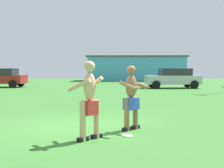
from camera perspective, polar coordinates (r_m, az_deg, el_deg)
name	(u,v)px	position (r m, az deg, el deg)	size (l,w,h in m)	color
ground_plane	(76,126)	(8.30, -6.69, -7.91)	(80.00, 80.00, 0.00)	#38752D
player_with_cap	(131,95)	(7.67, 3.66, -2.03)	(0.74, 0.86, 1.64)	black
player_in_red	(89,98)	(6.62, -4.27, -2.72)	(0.80, 0.71, 1.72)	black
frisbee	(128,136)	(7.07, 2.95, -9.70)	(0.24, 0.24, 0.03)	white
car_silver_near_post	(173,78)	(24.91, 11.40, 1.15)	(4.43, 2.30, 1.58)	silver
car_red_mid_lot	(0,77)	(27.31, -20.29, 1.17)	(4.37, 2.16, 1.58)	maroon
outbuilding_behind_lot	(136,68)	(39.95, 4.50, 2.94)	(12.62, 5.78, 3.19)	#4C9ED1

